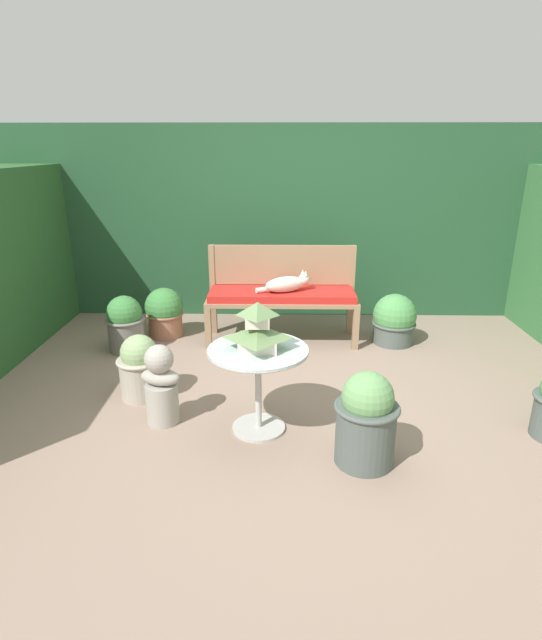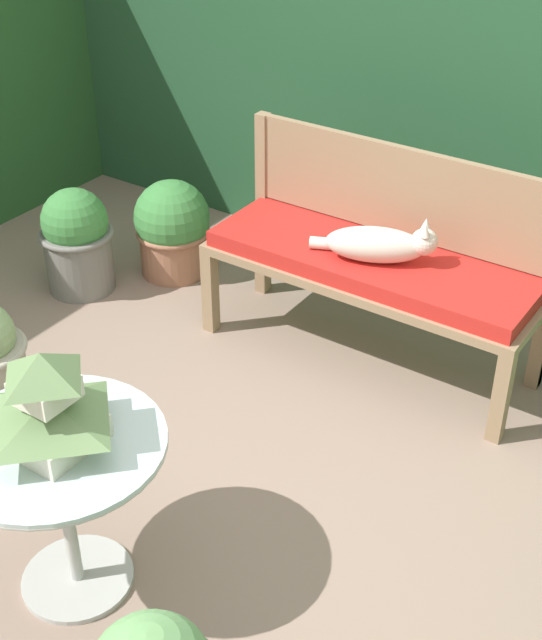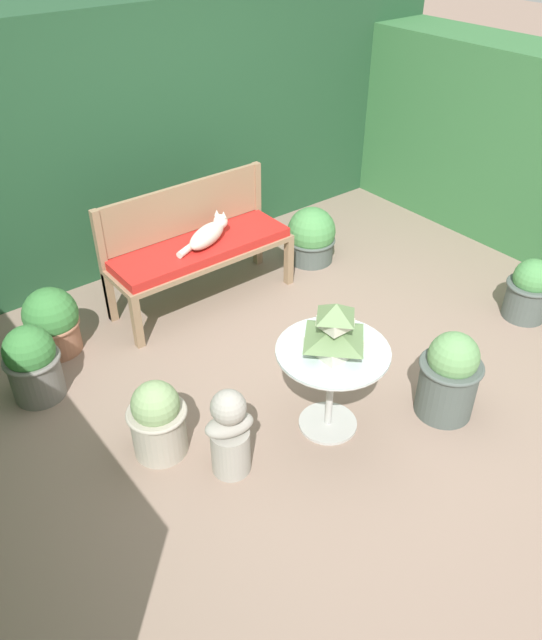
{
  "view_description": "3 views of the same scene",
  "coord_description": "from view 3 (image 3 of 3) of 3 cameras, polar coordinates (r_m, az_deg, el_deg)",
  "views": [
    {
      "loc": [
        -0.12,
        -3.54,
        1.89
      ],
      "look_at": [
        -0.2,
        0.37,
        0.51
      ],
      "focal_mm": 28.0,
      "sensor_mm": 36.0,
      "label": 1
    },
    {
      "loc": [
        1.4,
        -1.8,
        2.36
      ],
      "look_at": [
        -0.08,
        0.4,
        0.63
      ],
      "focal_mm": 50.0,
      "sensor_mm": 36.0,
      "label": 2
    },
    {
      "loc": [
        -2.31,
        -2.5,
        2.87
      ],
      "look_at": [
        -0.17,
        0.23,
        0.38
      ],
      "focal_mm": 35.0,
      "sensor_mm": 36.0,
      "label": 3
    }
  ],
  "objects": [
    {
      "name": "potted_plant_table_far",
      "position": [
        4.09,
        16.0,
        -4.93
      ],
      "size": [
        0.4,
        0.4,
        0.61
      ],
      "color": "#4C5651",
      "rests_on": "ground"
    },
    {
      "name": "foliage_hedge_right",
      "position": [
        6.17,
        23.49,
        13.72
      ],
      "size": [
        0.7,
        3.63,
        1.7
      ],
      "primitive_type": "cube",
      "color": "#38703D",
      "rests_on": "ground"
    },
    {
      "name": "patio_table",
      "position": [
        3.74,
        5.59,
        -4.27
      ],
      "size": [
        0.68,
        0.68,
        0.61
      ],
      "color": "#B7B7B2",
      "rests_on": "ground"
    },
    {
      "name": "pagoda_birdhouse",
      "position": [
        3.57,
        5.83,
        -0.97
      ],
      "size": [
        0.34,
        0.34,
        0.33
      ],
      "color": "silver",
      "rests_on": "patio_table"
    },
    {
      "name": "potted_plant_path_edge",
      "position": [
        4.74,
        -19.37,
        -0.15
      ],
      "size": [
        0.39,
        0.39,
        0.51
      ],
      "color": "#9E664C",
      "rests_on": "ground"
    },
    {
      "name": "potted_plant_patio_mid",
      "position": [
        5.23,
        22.55,
        2.55
      ],
      "size": [
        0.37,
        0.37,
        0.5
      ],
      "color": "#4C5651",
      "rests_on": "ground"
    },
    {
      "name": "ground",
      "position": [
        4.45,
        3.56,
        -4.51
      ],
      "size": [
        30.0,
        30.0,
        0.0
      ],
      "primitive_type": "plane",
      "color": "gray"
    },
    {
      "name": "cat",
      "position": [
        4.87,
        -5.8,
        7.81
      ],
      "size": [
        0.54,
        0.31,
        0.2
      ],
      "rotation": [
        0.0,
        0.0,
        0.41
      ],
      "color": "silver",
      "rests_on": "garden_bench"
    },
    {
      "name": "potted_plant_bench_left",
      "position": [
        5.61,
        3.7,
        7.6
      ],
      "size": [
        0.43,
        0.43,
        0.5
      ],
      "color": "#4C5651",
      "rests_on": "ground"
    },
    {
      "name": "potted_plant_hedge_corner",
      "position": [
        4.36,
        -20.97,
        -3.7
      ],
      "size": [
        0.37,
        0.37,
        0.54
      ],
      "color": "slate",
      "rests_on": "ground"
    },
    {
      "name": "potted_plant_bench_right",
      "position": [
        3.78,
        -10.33,
        -8.95
      ],
      "size": [
        0.36,
        0.36,
        0.51
      ],
      "color": "#ADA393",
      "rests_on": "ground"
    },
    {
      "name": "bench_backrest",
      "position": [
        5.01,
        -7.98,
        9.41
      ],
      "size": [
        1.49,
        0.06,
        0.94
      ],
      "color": "#937556",
      "rests_on": "ground"
    },
    {
      "name": "foliage_hedge_back",
      "position": [
        5.77,
        -12.96,
        16.5
      ],
      "size": [
        6.4,
        0.86,
        2.11
      ],
      "primitive_type": "cube",
      "color": "#234C2D",
      "rests_on": "ground"
    },
    {
      "name": "garden_bench",
      "position": [
        4.94,
        -6.39,
        6.19
      ],
      "size": [
        1.49,
        0.49,
        0.53
      ],
      "color": "#937556",
      "rests_on": "ground"
    },
    {
      "name": "garden_bust",
      "position": [
        3.6,
        -3.79,
        -10.34
      ],
      "size": [
        0.32,
        0.23,
        0.59
      ],
      "rotation": [
        0.0,
        0.0,
        -0.24
      ],
      "color": "#A39E93",
      "rests_on": "ground"
    }
  ]
}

